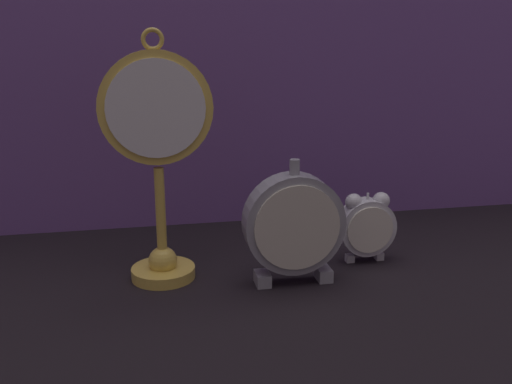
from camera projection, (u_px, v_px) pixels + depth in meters
ground_plane at (267, 295)px, 0.77m from camera, size 4.00×4.00×0.00m
fabric_backdrop_drape at (229, 52)px, 1.00m from camera, size 1.51×0.01×0.62m
pocket_watch_on_stand at (158, 159)px, 0.78m from camera, size 0.15×0.09×0.35m
alarm_clock_twin_bell at (367, 224)px, 0.87m from camera, size 0.09×0.03×0.11m
mantel_clock_silver at (294, 225)px, 0.78m from camera, size 0.14×0.04×0.18m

